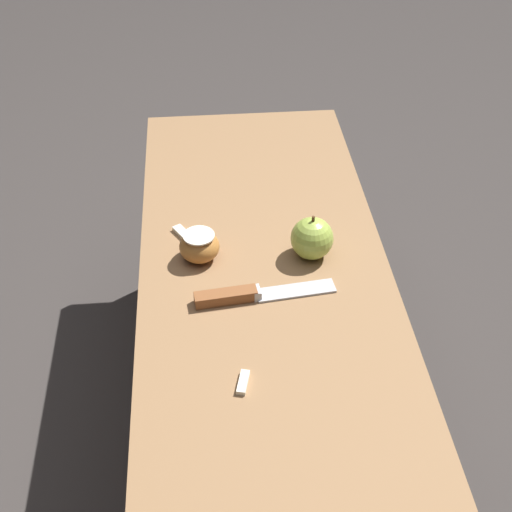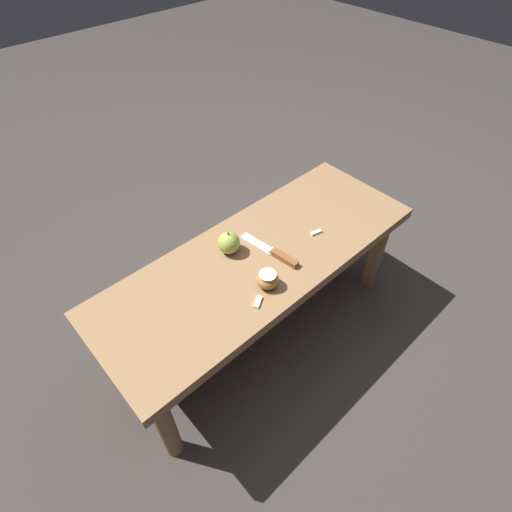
# 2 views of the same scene
# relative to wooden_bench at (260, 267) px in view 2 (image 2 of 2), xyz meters

# --- Properties ---
(ground_plane) EXTENTS (8.00, 8.00, 0.00)m
(ground_plane) POSITION_rel_wooden_bench_xyz_m (0.00, 0.00, -0.37)
(ground_plane) COLOR #383330
(wooden_bench) EXTENTS (1.16, 0.43, 0.43)m
(wooden_bench) POSITION_rel_wooden_bench_xyz_m (0.00, 0.00, 0.00)
(wooden_bench) COLOR olive
(wooden_bench) RESTS_ON ground_plane
(knife) EXTENTS (0.05, 0.23, 0.02)m
(knife) POSITION_rel_wooden_bench_xyz_m (0.04, -0.04, 0.07)
(knife) COLOR #B7BABF
(knife) RESTS_ON wooden_bench
(apple_whole) EXTENTS (0.07, 0.07, 0.08)m
(apple_whole) POSITION_rel_wooden_bench_xyz_m (-0.06, 0.08, 0.10)
(apple_whole) COLOR #9EB747
(apple_whole) RESTS_ON wooden_bench
(apple_cut) EXTENTS (0.07, 0.07, 0.05)m
(apple_cut) POSITION_rel_wooden_bench_xyz_m (-0.07, -0.11, 0.09)
(apple_cut) COLOR #B27233
(apple_cut) RESTS_ON wooden_bench
(apple_slice_near_knife) EXTENTS (0.04, 0.02, 0.01)m
(apple_slice_near_knife) POSITION_rel_wooden_bench_xyz_m (0.22, -0.06, 0.07)
(apple_slice_near_knife) COLOR white
(apple_slice_near_knife) RESTS_ON wooden_bench
(apple_slice_center) EXTENTS (0.05, 0.04, 0.01)m
(apple_slice_center) POSITION_rel_wooden_bench_xyz_m (-0.14, -0.14, 0.07)
(apple_slice_center) COLOR white
(apple_slice_center) RESTS_ON wooden_bench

